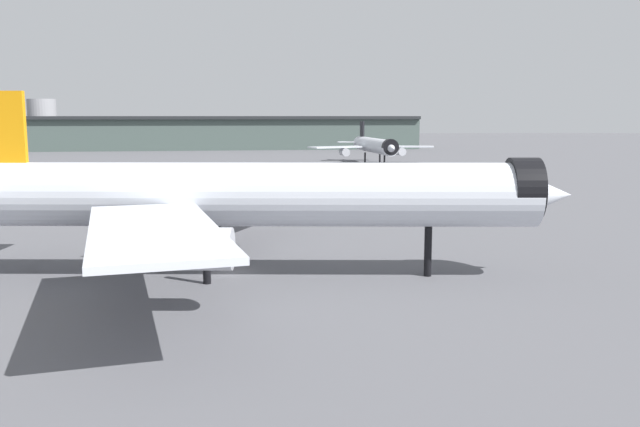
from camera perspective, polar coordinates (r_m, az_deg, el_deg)
The scene contains 5 objects.
ground at distance 58.93m, azimuth -7.71°, elevation -4.93°, with size 900.00×900.00×0.00m, color #56565B.
airliner_near_gate at distance 56.46m, azimuth -7.07°, elevation 1.49°, with size 55.44×50.53×15.37m.
airliner_far_taxiway at distance 187.17m, azimuth 4.57°, elevation 5.72°, with size 35.91×39.67×11.66m.
terminal_building at distance 278.51m, azimuth -11.55°, elevation 6.73°, with size 187.18×50.79×19.68m.
service_truck_front at distance 88.83m, azimuth -14.13°, elevation 0.39°, with size 5.94×3.89×3.00m.
Camera 1 is at (5.02, -57.17, 13.37)m, focal length 37.96 mm.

